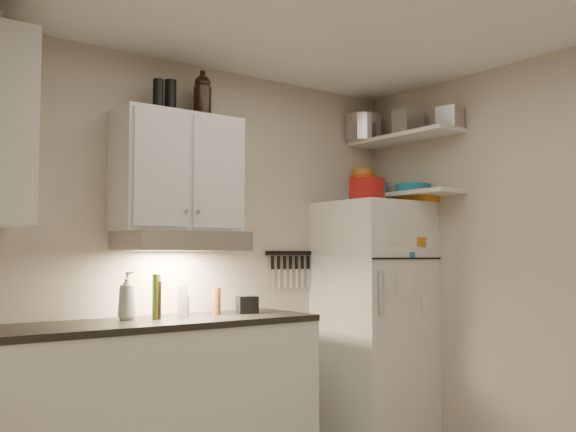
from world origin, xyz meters
TOP-DOWN VIEW (x-y plane):
  - back_wall at (0.00, 1.51)m, footprint 3.20×0.02m
  - left_wall at (-1.61, 0.00)m, footprint 0.02×3.00m
  - right_wall at (1.61, 0.00)m, footprint 0.02×3.00m
  - base_cabinet at (-0.55, 1.20)m, footprint 2.10×0.60m
  - countertop at (-0.55, 1.20)m, footprint 2.10×0.62m
  - upper_cabinet at (-0.30, 1.33)m, footprint 0.80×0.33m
  - range_hood at (-0.30, 1.27)m, footprint 0.76×0.46m
  - fridge at (1.25, 1.16)m, footprint 0.70×0.68m
  - shelf_hi at (1.45, 1.02)m, footprint 0.30×0.95m
  - shelf_lo at (1.45, 1.02)m, footprint 0.30×0.95m
  - knife_strip at (0.70, 1.49)m, footprint 0.42×0.02m
  - dutch_oven at (1.04, 1.00)m, footprint 0.30×0.30m
  - book_stack at (1.52, 0.94)m, footprint 0.27×0.32m
  - spice_jar at (1.23, 1.11)m, footprint 0.05×0.05m
  - stock_pot at (1.38, 1.40)m, footprint 0.30×0.30m
  - tin_a at (1.42, 0.96)m, footprint 0.20×0.18m
  - tin_b at (1.50, 0.62)m, footprint 0.18×0.18m
  - bowl_teal at (1.44, 1.37)m, footprint 0.27×0.27m
  - bowl_orange at (1.42, 1.44)m, footprint 0.22×0.22m
  - bowl_yellow at (1.42, 1.44)m, footprint 0.17×0.17m
  - plates at (1.49, 0.98)m, footprint 0.36×0.36m
  - growler_a at (-0.16, 1.29)m, footprint 0.14×0.14m
  - growler_b at (-0.10, 1.41)m, footprint 0.11×0.11m
  - thermos_a at (-0.35, 1.34)m, footprint 0.08×0.08m
  - thermos_b at (-0.46, 1.29)m, footprint 0.09×0.09m
  - soap_bottle at (-0.64, 1.30)m, footprint 0.16×0.16m
  - pepper_mill at (-0.05, 1.27)m, footprint 0.06×0.06m
  - oil_bottle at (-0.49, 1.22)m, footprint 0.06×0.06m
  - vinegar_bottle at (-0.49, 1.22)m, footprint 0.05×0.05m
  - clear_bottle at (-0.30, 1.26)m, footprint 0.08×0.08m
  - red_jar at (-0.26, 1.30)m, footprint 0.07×0.07m
  - caddy at (0.16, 1.24)m, footprint 0.15×0.12m

SIDE VIEW (x-z plane):
  - base_cabinet at x=-0.55m, z-range 0.00..0.88m
  - fridge at x=1.25m, z-range 0.00..1.70m
  - countertop at x=-0.55m, z-range 0.88..0.92m
  - caddy at x=0.16m, z-range 0.92..1.03m
  - red_jar at x=-0.26m, z-range 0.92..1.04m
  - pepper_mill at x=-0.05m, z-range 0.92..1.09m
  - clear_bottle at x=-0.30m, z-range 0.92..1.12m
  - vinegar_bottle at x=-0.49m, z-range 0.92..1.15m
  - oil_bottle at x=-0.49m, z-range 0.92..1.19m
  - soap_bottle at x=-0.64m, z-range 0.92..1.24m
  - back_wall at x=0.00m, z-range 0.00..2.60m
  - left_wall at x=-1.61m, z-range 0.00..2.60m
  - right_wall at x=1.61m, z-range 0.00..2.60m
  - knife_strip at x=0.70m, z-range 1.31..1.33m
  - range_hood at x=-0.30m, z-range 1.33..1.45m
  - spice_jar at x=1.23m, z-range 1.70..1.79m
  - book_stack at x=1.52m, z-range 1.70..1.80m
  - shelf_lo at x=1.45m, z-range 1.75..1.77m
  - dutch_oven at x=1.04m, z-range 1.70..1.85m
  - plates at x=1.49m, z-range 1.77..1.84m
  - upper_cabinet at x=-0.30m, z-range 1.45..2.20m
  - bowl_teal at x=1.44m, z-range 1.77..1.88m
  - bowl_orange at x=1.42m, z-range 1.88..1.95m
  - bowl_yellow at x=1.42m, z-range 1.95..2.00m
  - shelf_hi at x=1.45m, z-range 2.19..2.22m
  - tin_b at x=1.50m, z-range 2.21..2.37m
  - thermos_b at x=-0.46m, z-range 2.20..2.39m
  - tin_a at x=1.42m, z-range 2.21..2.40m
  - thermos_a at x=-0.35m, z-range 2.20..2.42m
  - growler_b at x=-0.10m, z-range 2.20..2.43m
  - stock_pot at x=1.38m, z-range 2.21..2.43m
  - growler_a at x=-0.16m, z-range 2.20..2.48m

